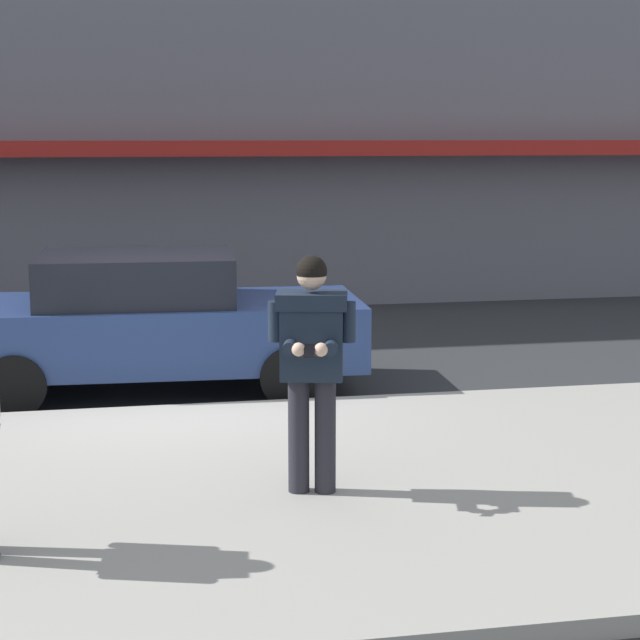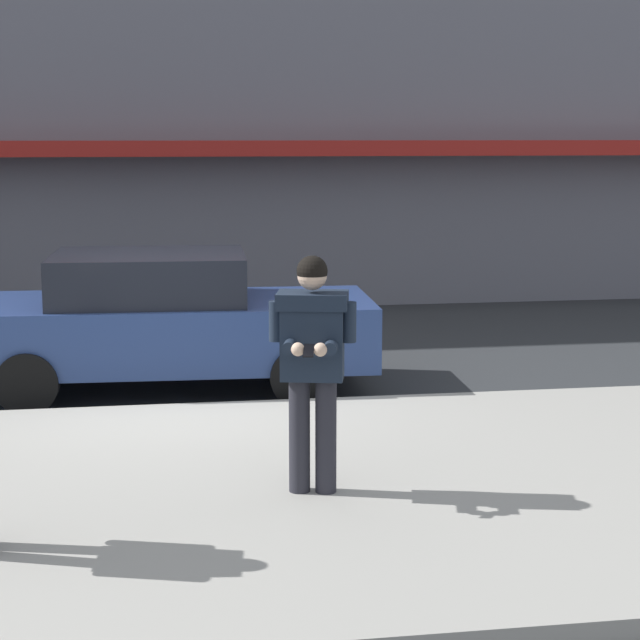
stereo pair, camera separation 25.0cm
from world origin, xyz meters
name	(u,v)px [view 1 (the left image)]	position (x,y,z in m)	size (l,w,h in m)	color
ground_plane	(165,413)	(0.00, 0.00, 0.00)	(80.00, 80.00, 0.00)	#2B2D30
sidewalk	(312,490)	(1.00, -2.85, 0.07)	(32.00, 5.30, 0.14)	#99968E
curb_paint_line	(261,407)	(1.00, 0.05, 0.00)	(28.00, 0.12, 0.01)	silver
parked_sedan_mid	(151,322)	(-0.09, 0.96, 0.79)	(4.58, 2.08, 1.54)	navy
man_texting_on_phone	(312,348)	(0.96, -3.08, 1.25)	(0.64, 0.63, 1.81)	#23232B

